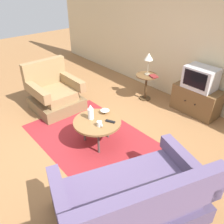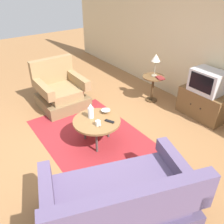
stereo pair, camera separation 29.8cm
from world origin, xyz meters
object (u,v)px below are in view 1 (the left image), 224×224
tv_stand (196,100)px  tv_remote_dark (110,121)px  coffee_table (97,123)px  side_table (146,82)px  armchair (54,94)px  book (154,76)px  couch (133,200)px  table_lamp (149,57)px  vase (91,112)px  bowl (105,112)px  mug (100,124)px  television (201,78)px

tv_stand → tv_remote_dark: (-0.33, -1.98, 0.19)m
tv_stand → tv_remote_dark: 2.02m
coffee_table → side_table: side_table is taller
armchair → book: size_ratio=4.42×
couch → armchair: bearing=96.7°
table_lamp → book: bearing=2.7°
vase → tv_remote_dark: size_ratio=1.57×
armchair → bowl: 1.46m
vase → mug: (0.26, -0.03, -0.08)m
couch → tv_remote_dark: (-1.19, 0.68, 0.18)m
tv_remote_dark → book: size_ratio=0.75×
book → vase: bearing=-63.0°
armchair → vase: bearing=86.1°
table_lamp → mug: bearing=-69.3°
mug → bowl: size_ratio=0.80×
table_lamp → television: bearing=16.2°
coffee_table → television: bearing=76.9°
tv_remote_dark → book: bearing=83.7°
coffee_table → television: size_ratio=1.33×
table_lamp → book: size_ratio=2.20×
television → book: 0.95m
tv_stand → bowl: tv_stand is taller
coffee_table → mug: bearing=-23.2°
armchair → couch: bearing=78.1°
book → bowl: bearing=-60.8°
mug → book: bearing=105.9°
armchair → vase: 1.45m
tv_stand → bowl: 1.98m
armchair → television: television is taller
side_table → television: (1.05, 0.33, 0.34)m
side_table → table_lamp: (-0.01, 0.02, 0.54)m
side_table → book: bearing=11.3°
armchair → tv_stand: armchair is taller
coffee_table → vase: bearing=-165.2°
bowl → mug: bearing=-51.8°
armchair → coffee_table: size_ratio=1.24×
table_lamp → book: table_lamp is taller
couch → bowl: bearing=80.0°
side_table → tv_stand: 1.11m
book → coffee_table: bearing=-59.2°
bowl → couch: bearing=-28.5°
vase → armchair: bearing=176.1°
side_table → book: book is taller
book → tv_remote_dark: bearing=-53.1°
television → vase: 2.24m
table_lamp → vase: table_lamp is taller
mug → television: bearing=80.8°
vase → tv_remote_dark: vase is taller
vase → mug: size_ratio=2.09×
side_table → bowl: 1.61m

